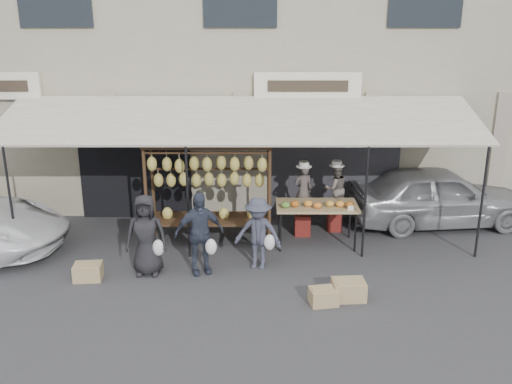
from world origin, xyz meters
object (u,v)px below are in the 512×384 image
at_px(banana_rack, 209,174).
at_px(customer_right, 258,233).
at_px(customer_mid, 199,233).
at_px(crate_near_b, 349,290).
at_px(crate_far, 88,272).
at_px(vendor_left, 303,190).
at_px(produce_table, 317,206).
at_px(customer_left, 146,235).
at_px(sedan, 438,196).
at_px(crate_near_a, 324,296).
at_px(vendor_right, 336,188).

relative_size(banana_rack, customer_right, 1.82).
height_order(customer_mid, crate_near_b, customer_mid).
xyz_separation_m(customer_right, crate_far, (-3.16, -0.51, -0.56)).
distance_m(banana_rack, crate_near_b, 3.79).
distance_m(banana_rack, vendor_left, 2.14).
bearing_deg(vendor_left, produce_table, 96.28).
relative_size(customer_mid, customer_right, 1.12).
height_order(customer_left, sedan, customer_left).
distance_m(customer_mid, customer_right, 1.13).
relative_size(produce_table, customer_right, 1.19).
xyz_separation_m(customer_right, sedan, (4.16, 2.32, -0.02)).
height_order(vendor_left, crate_near_a, vendor_left).
bearing_deg(customer_left, customer_mid, 2.31).
relative_size(customer_mid, crate_near_b, 2.87).
bearing_deg(sedan, customer_right, 113.18).
bearing_deg(customer_right, vendor_left, 74.70).
xyz_separation_m(banana_rack, crate_near_b, (2.59, -2.39, -1.40)).
distance_m(vendor_left, crate_near_b, 3.10).
distance_m(vendor_right, customer_left, 4.41).
distance_m(banana_rack, sedan, 5.38).
xyz_separation_m(customer_right, crate_near_b, (1.57, -1.24, -0.55)).
relative_size(customer_right, crate_near_b, 2.55).
relative_size(customer_right, crate_far, 2.82).
bearing_deg(customer_right, customer_mid, -153.80).
xyz_separation_m(customer_left, crate_near_a, (3.21, -1.17, -0.64)).
xyz_separation_m(vendor_right, crate_far, (-4.89, -2.45, -0.84)).
relative_size(banana_rack, produce_table, 1.53).
xyz_separation_m(vendor_right, customer_mid, (-2.84, -2.16, -0.19)).
bearing_deg(customer_mid, customer_left, 163.41).
height_order(vendor_right, crate_far, vendor_right).
bearing_deg(crate_far, customer_left, 13.36).
bearing_deg(crate_near_b, crate_near_a, -157.65).
bearing_deg(sedan, produce_table, 106.94).
relative_size(customer_mid, crate_near_a, 3.45).
bearing_deg(crate_far, sedan, 21.17).
height_order(banana_rack, customer_mid, banana_rack).
distance_m(vendor_right, crate_near_b, 3.29).
xyz_separation_m(crate_near_b, sedan, (2.59, 3.57, 0.53)).
bearing_deg(customer_right, crate_far, -155.64).
distance_m(customer_mid, crate_near_a, 2.62).
xyz_separation_m(crate_near_b, crate_far, (-4.73, 0.73, -0.02)).
xyz_separation_m(produce_table, sedan, (2.92, 1.24, -0.18)).
bearing_deg(produce_table, vendor_left, 112.69).
distance_m(banana_rack, crate_far, 3.06).
height_order(produce_table, vendor_left, vendor_left).
bearing_deg(banana_rack, vendor_left, 14.65).
distance_m(banana_rack, vendor_right, 2.92).
bearing_deg(customer_left, crate_near_b, -15.16).
bearing_deg(banana_rack, sedan, 12.76).
bearing_deg(sedan, customer_left, 106.42).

